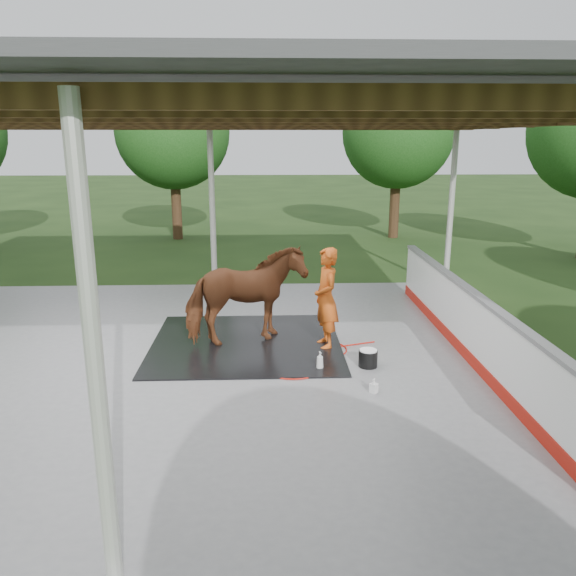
{
  "coord_description": "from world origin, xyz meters",
  "views": [
    {
      "loc": [
        1.28,
        -8.62,
        3.57
      ],
      "look_at": [
        1.63,
        0.62,
        1.11
      ],
      "focal_mm": 35.0,
      "sensor_mm": 36.0,
      "label": 1
    }
  ],
  "objects_px": {
    "horse": "(245,296)",
    "handler": "(326,298)",
    "wash_bucket": "(368,358)",
    "dasher_board": "(470,326)"
  },
  "relations": [
    {
      "from": "dasher_board",
      "to": "handler",
      "type": "height_order",
      "value": "handler"
    },
    {
      "from": "dasher_board",
      "to": "horse",
      "type": "distance_m",
      "value": 3.8
    },
    {
      "from": "horse",
      "to": "wash_bucket",
      "type": "distance_m",
      "value": 2.38
    },
    {
      "from": "dasher_board",
      "to": "horse",
      "type": "xyz_separation_m",
      "value": [
        -3.7,
        0.77,
        0.34
      ]
    },
    {
      "from": "dasher_board",
      "to": "wash_bucket",
      "type": "height_order",
      "value": "dasher_board"
    },
    {
      "from": "horse",
      "to": "handler",
      "type": "bearing_deg",
      "value": -117.33
    },
    {
      "from": "dasher_board",
      "to": "handler",
      "type": "bearing_deg",
      "value": 165.58
    },
    {
      "from": "horse",
      "to": "wash_bucket",
      "type": "height_order",
      "value": "horse"
    },
    {
      "from": "wash_bucket",
      "to": "handler",
      "type": "bearing_deg",
      "value": 122.32
    },
    {
      "from": "horse",
      "to": "wash_bucket",
      "type": "relative_size",
      "value": 6.71
    }
  ]
}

